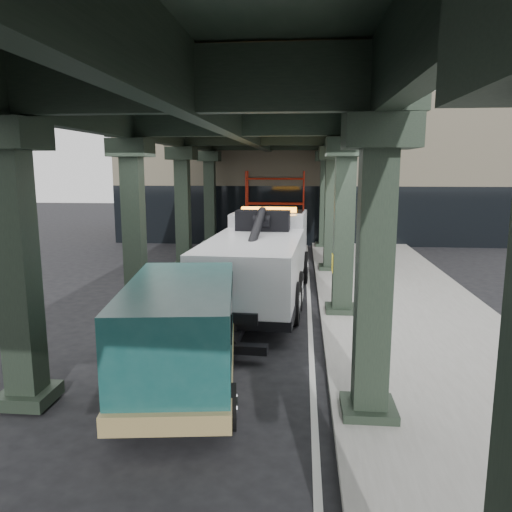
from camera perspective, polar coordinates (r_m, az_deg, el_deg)
The scene contains 8 objects.
ground at distance 12.76m, azimuth -1.49°, elevation -9.18°, with size 90.00×90.00×0.00m, color black.
sidewalk at distance 14.87m, azimuth 17.07°, elevation -6.50°, with size 5.00×40.00×0.15m, color gray.
lane_stripe at distance 14.58m, azimuth 6.14°, elevation -6.72°, with size 0.12×38.00×0.01m, color silver.
viaduct at distance 14.12m, azimuth -2.28°, elevation 15.18°, with size 7.40×32.00×6.40m.
building at distance 31.95m, azimuth 6.40°, elevation 9.71°, with size 22.00×10.00×8.00m, color #C6B793.
scaffolding at distance 26.72m, azimuth 2.21°, elevation 5.62°, with size 3.08×0.88×4.00m.
tow_truck at distance 15.85m, azimuth 0.62°, elevation 0.08°, with size 3.08×9.20×2.97m.
towed_van at distance 9.78m, azimuth -8.44°, elevation -8.36°, with size 2.66×5.43×2.12m.
Camera 1 is at (1.44, -11.95, 4.23)m, focal length 35.00 mm.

